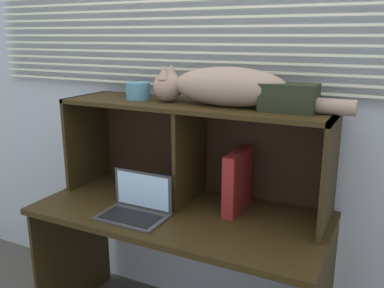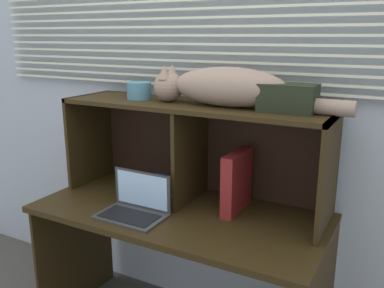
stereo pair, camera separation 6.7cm
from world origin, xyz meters
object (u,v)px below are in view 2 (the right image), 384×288
(book_stack, at_px, (158,187))
(storage_box, at_px, (288,98))
(binder_upright, at_px, (237,181))
(laptop, at_px, (135,206))
(cat, at_px, (223,88))
(small_basket, at_px, (139,91))

(book_stack, xyz_separation_m, storage_box, (0.68, 0.00, 0.54))
(book_stack, bearing_deg, binder_upright, 0.20)
(book_stack, bearing_deg, laptop, -80.12)
(laptop, distance_m, book_stack, 0.28)
(binder_upright, relative_size, storage_box, 1.23)
(laptop, height_order, binder_upright, binder_upright)
(storage_box, bearing_deg, cat, 180.00)
(cat, distance_m, binder_upright, 0.46)
(laptop, relative_size, storage_box, 1.33)
(binder_upright, bearing_deg, laptop, -145.24)
(cat, relative_size, laptop, 3.00)
(small_basket, height_order, storage_box, storage_box)
(binder_upright, bearing_deg, book_stack, -179.80)
(book_stack, distance_m, small_basket, 0.53)
(laptop, bearing_deg, book_stack, 99.88)
(small_basket, bearing_deg, cat, 0.00)
(cat, distance_m, small_basket, 0.48)
(cat, relative_size, book_stack, 3.72)
(laptop, distance_m, small_basket, 0.61)
(small_basket, relative_size, storage_box, 0.52)
(binder_upright, distance_m, small_basket, 0.69)
(cat, bearing_deg, laptop, -139.02)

